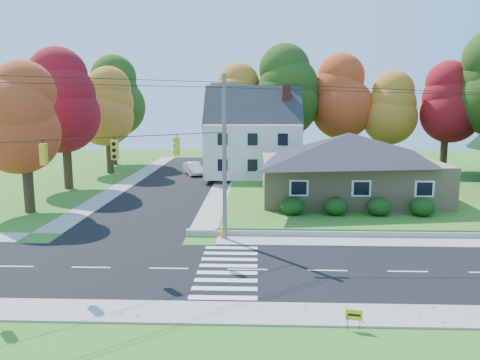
# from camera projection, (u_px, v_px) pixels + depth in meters

# --- Properties ---
(ground) EXTENTS (120.00, 120.00, 0.00)m
(ground) POSITION_uv_depth(u_px,v_px,m) (248.00, 270.00, 23.58)
(ground) COLOR #3D7923
(road_main) EXTENTS (90.00, 8.00, 0.02)m
(road_main) POSITION_uv_depth(u_px,v_px,m) (248.00, 270.00, 23.57)
(road_main) COLOR black
(road_main) RESTS_ON ground
(road_cross) EXTENTS (8.00, 44.00, 0.02)m
(road_cross) POSITION_uv_depth(u_px,v_px,m) (177.00, 182.00, 49.49)
(road_cross) COLOR black
(road_cross) RESTS_ON ground
(sidewalk_north) EXTENTS (90.00, 2.00, 0.08)m
(sidewalk_north) POSITION_uv_depth(u_px,v_px,m) (249.00, 240.00, 28.50)
(sidewalk_north) COLOR #9C9A90
(sidewalk_north) RESTS_ON ground
(sidewalk_south) EXTENTS (90.00, 2.00, 0.08)m
(sidewalk_south) POSITION_uv_depth(u_px,v_px,m) (245.00, 313.00, 18.64)
(sidewalk_south) COLOR #9C9A90
(sidewalk_south) RESTS_ON ground
(lawn) EXTENTS (30.00, 30.00, 0.50)m
(lawn) POSITION_uv_depth(u_px,v_px,m) (391.00, 190.00, 43.77)
(lawn) COLOR #3D7923
(lawn) RESTS_ON ground
(ranch_house) EXTENTS (14.60, 10.60, 5.40)m
(ranch_house) POSITION_uv_depth(u_px,v_px,m) (349.00, 165.00, 38.52)
(ranch_house) COLOR tan
(ranch_house) RESTS_ON lawn
(colonial_house) EXTENTS (10.40, 8.40, 9.60)m
(colonial_house) POSITION_uv_depth(u_px,v_px,m) (253.00, 137.00, 50.42)
(colonial_house) COLOR silver
(colonial_house) RESTS_ON lawn
(hedge_row) EXTENTS (10.70, 1.70, 1.27)m
(hedge_row) POSITION_uv_depth(u_px,v_px,m) (357.00, 206.00, 32.78)
(hedge_row) COLOR #163A10
(hedge_row) RESTS_ON lawn
(traffic_infrastructure) EXTENTS (38.10, 10.66, 10.00)m
(traffic_infrastructure) POSITION_uv_depth(u_px,v_px,m) (245.00, 165.00, 24.07)
(traffic_infrastructure) COLOR #666059
(traffic_infrastructure) RESTS_ON ground
(tree_lot_0) EXTENTS (6.72, 6.72, 12.51)m
(tree_lot_0) POSITION_uv_depth(u_px,v_px,m) (237.00, 102.00, 55.79)
(tree_lot_0) COLOR #3F2A19
(tree_lot_0) RESTS_ON lawn
(tree_lot_1) EXTENTS (7.84, 7.84, 14.60)m
(tree_lot_1) POSITION_uv_depth(u_px,v_px,m) (288.00, 91.00, 54.38)
(tree_lot_1) COLOR #3F2A19
(tree_lot_1) RESTS_ON lawn
(tree_lot_2) EXTENTS (7.28, 7.28, 13.56)m
(tree_lot_2) POSITION_uv_depth(u_px,v_px,m) (338.00, 97.00, 55.25)
(tree_lot_2) COLOR #3F2A19
(tree_lot_2) RESTS_ON lawn
(tree_lot_3) EXTENTS (6.16, 6.16, 11.47)m
(tree_lot_3) POSITION_uv_depth(u_px,v_px,m) (391.00, 108.00, 54.27)
(tree_lot_3) COLOR #3F2A19
(tree_lot_3) RESTS_ON lawn
(tree_lot_4) EXTENTS (6.72, 6.72, 12.51)m
(tree_lot_4) POSITION_uv_depth(u_px,v_px,m) (447.00, 103.00, 52.96)
(tree_lot_4) COLOR #3F2A19
(tree_lot_4) RESTS_ON lawn
(tree_west_0) EXTENTS (6.16, 6.16, 11.47)m
(tree_west_0) POSITION_uv_depth(u_px,v_px,m) (23.00, 118.00, 34.84)
(tree_west_0) COLOR #3F2A19
(tree_west_0) RESTS_ON ground
(tree_west_1) EXTENTS (7.28, 7.28, 13.56)m
(tree_west_1) POSITION_uv_depth(u_px,v_px,m) (64.00, 101.00, 44.51)
(tree_west_1) COLOR #3F2A19
(tree_west_1) RESTS_ON ground
(tree_west_2) EXTENTS (6.72, 6.72, 12.51)m
(tree_west_2) POSITION_uv_depth(u_px,v_px,m) (108.00, 107.00, 54.44)
(tree_west_2) COLOR #3F2A19
(tree_west_2) RESTS_ON ground
(tree_west_3) EXTENTS (7.84, 7.84, 14.60)m
(tree_west_3) POSITION_uv_depth(u_px,v_px,m) (111.00, 96.00, 62.18)
(tree_west_3) COLOR #3F2A19
(tree_west_3) RESTS_ON ground
(white_car) EXTENTS (3.01, 4.64, 1.44)m
(white_car) POSITION_uv_depth(u_px,v_px,m) (193.00, 169.00, 54.21)
(white_car) COLOR silver
(white_car) RESTS_ON road_cross
(fire_hydrant) EXTENTS (0.43, 0.33, 0.75)m
(fire_hydrant) POSITION_uv_depth(u_px,v_px,m) (222.00, 233.00, 29.00)
(fire_hydrant) COLOR yellow
(fire_hydrant) RESTS_ON ground
(yard_sign) EXTENTS (0.62, 0.14, 0.78)m
(yard_sign) POSITION_uv_depth(u_px,v_px,m) (354.00, 315.00, 17.31)
(yard_sign) COLOR black
(yard_sign) RESTS_ON ground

